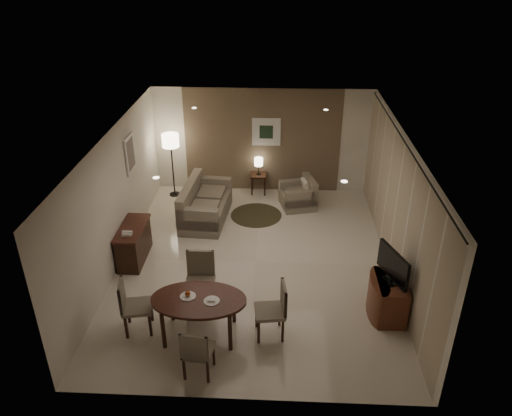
# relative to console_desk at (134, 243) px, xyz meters

# --- Properties ---
(room_shell) EXTENTS (5.50, 7.00, 2.70)m
(room_shell) POSITION_rel_console_desk_xyz_m (2.49, 0.40, 0.98)
(room_shell) COLOR beige
(room_shell) RESTS_ON ground
(taupe_accent) EXTENTS (3.96, 0.03, 2.70)m
(taupe_accent) POSITION_rel_console_desk_xyz_m (2.49, 3.48, 0.98)
(taupe_accent) COLOR brown
(taupe_accent) RESTS_ON wall_back
(curtain_wall) EXTENTS (0.08, 6.70, 2.58)m
(curtain_wall) POSITION_rel_console_desk_xyz_m (5.17, 0.00, 0.95)
(curtain_wall) COLOR beige
(curtain_wall) RESTS_ON wall_right
(curtain_rod) EXTENTS (0.03, 6.80, 0.03)m
(curtain_rod) POSITION_rel_console_desk_xyz_m (5.17, 0.00, 2.27)
(curtain_rod) COLOR black
(curtain_rod) RESTS_ON wall_right
(art_back_frame) EXTENTS (0.72, 0.03, 0.72)m
(art_back_frame) POSITION_rel_console_desk_xyz_m (2.59, 3.46, 1.23)
(art_back_frame) COLOR silver
(art_back_frame) RESTS_ON wall_back
(art_back_canvas) EXTENTS (0.34, 0.01, 0.34)m
(art_back_canvas) POSITION_rel_console_desk_xyz_m (2.59, 3.44, 1.23)
(art_back_canvas) COLOR #1A301C
(art_back_canvas) RESTS_ON wall_back
(art_left_frame) EXTENTS (0.03, 0.60, 0.80)m
(art_left_frame) POSITION_rel_console_desk_xyz_m (-0.23, 1.20, 1.48)
(art_left_frame) COLOR silver
(art_left_frame) RESTS_ON wall_left
(art_left_canvas) EXTENTS (0.01, 0.46, 0.64)m
(art_left_canvas) POSITION_rel_console_desk_xyz_m (-0.21, 1.20, 1.48)
(art_left_canvas) COLOR gray
(art_left_canvas) RESTS_ON wall_left
(downlight_nl) EXTENTS (0.10, 0.10, 0.01)m
(downlight_nl) POSITION_rel_console_desk_xyz_m (1.09, -1.80, 2.31)
(downlight_nl) COLOR white
(downlight_nl) RESTS_ON ceiling
(downlight_nr) EXTENTS (0.10, 0.10, 0.01)m
(downlight_nr) POSITION_rel_console_desk_xyz_m (3.89, -1.80, 2.31)
(downlight_nr) COLOR white
(downlight_nr) RESTS_ON ceiling
(downlight_fl) EXTENTS (0.10, 0.10, 0.01)m
(downlight_fl) POSITION_rel_console_desk_xyz_m (1.09, 1.80, 2.31)
(downlight_fl) COLOR white
(downlight_fl) RESTS_ON ceiling
(downlight_fr) EXTENTS (0.10, 0.10, 0.01)m
(downlight_fr) POSITION_rel_console_desk_xyz_m (3.89, 1.80, 2.31)
(downlight_fr) COLOR white
(downlight_fr) RESTS_ON ceiling
(console_desk) EXTENTS (0.48, 1.20, 0.75)m
(console_desk) POSITION_rel_console_desk_xyz_m (0.00, 0.00, 0.00)
(console_desk) COLOR #4B2418
(console_desk) RESTS_ON floor
(telephone) EXTENTS (0.20, 0.14, 0.09)m
(telephone) POSITION_rel_console_desk_xyz_m (0.00, -0.30, 0.43)
(telephone) COLOR white
(telephone) RESTS_ON console_desk
(tv_cabinet) EXTENTS (0.48, 0.90, 0.70)m
(tv_cabinet) POSITION_rel_console_desk_xyz_m (4.89, -1.50, -0.03)
(tv_cabinet) COLOR brown
(tv_cabinet) RESTS_ON floor
(flat_tv) EXTENTS (0.36, 0.85, 0.60)m
(flat_tv) POSITION_rel_console_desk_xyz_m (4.87, -1.50, 0.65)
(flat_tv) COLOR black
(flat_tv) RESTS_ON tv_cabinet
(dining_table) EXTENTS (1.55, 0.97, 0.73)m
(dining_table) POSITION_rel_console_desk_xyz_m (1.68, -2.18, -0.01)
(dining_table) COLOR #4B2418
(dining_table) RESTS_ON floor
(chair_near) EXTENTS (0.48, 0.48, 0.90)m
(chair_near) POSITION_rel_console_desk_xyz_m (1.79, -3.01, 0.07)
(chair_near) COLOR gray
(chair_near) RESTS_ON floor
(chair_far) EXTENTS (0.52, 0.52, 1.06)m
(chair_far) POSITION_rel_console_desk_xyz_m (1.59, -1.50, 0.15)
(chair_far) COLOR gray
(chair_far) RESTS_ON floor
(chair_left) EXTENTS (0.55, 0.55, 0.97)m
(chair_left) POSITION_rel_console_desk_xyz_m (0.64, -2.11, 0.11)
(chair_left) COLOR gray
(chair_left) RESTS_ON floor
(chair_right) EXTENTS (0.53, 0.53, 0.98)m
(chair_right) POSITION_rel_console_desk_xyz_m (2.83, -2.12, 0.11)
(chair_right) COLOR gray
(chair_right) RESTS_ON floor
(plate_a) EXTENTS (0.26, 0.26, 0.02)m
(plate_a) POSITION_rel_console_desk_xyz_m (1.50, -2.13, 0.36)
(plate_a) COLOR white
(plate_a) RESTS_ON dining_table
(plate_b) EXTENTS (0.26, 0.26, 0.02)m
(plate_b) POSITION_rel_console_desk_xyz_m (1.90, -2.23, 0.36)
(plate_b) COLOR white
(plate_b) RESTS_ON dining_table
(fruit_apple) EXTENTS (0.09, 0.09, 0.09)m
(fruit_apple) POSITION_rel_console_desk_xyz_m (1.50, -2.13, 0.41)
(fruit_apple) COLOR #A84113
(fruit_apple) RESTS_ON plate_a
(napkin) EXTENTS (0.12, 0.08, 0.03)m
(napkin) POSITION_rel_console_desk_xyz_m (1.90, -2.23, 0.38)
(napkin) COLOR white
(napkin) RESTS_ON plate_b
(round_rug) EXTENTS (1.22, 1.22, 0.01)m
(round_rug) POSITION_rel_console_desk_xyz_m (2.41, 2.00, -0.37)
(round_rug) COLOR #413C24
(round_rug) RESTS_ON floor
(sofa) EXTENTS (1.94, 1.07, 0.88)m
(sofa) POSITION_rel_console_desk_xyz_m (1.23, 1.79, 0.07)
(sofa) COLOR gray
(sofa) RESTS_ON floor
(armchair) EXTENTS (0.96, 0.99, 0.73)m
(armchair) POSITION_rel_console_desk_xyz_m (3.40, 2.52, -0.01)
(armchair) COLOR gray
(armchair) RESTS_ON floor
(side_table) EXTENTS (0.41, 0.41, 0.52)m
(side_table) POSITION_rel_console_desk_xyz_m (2.41, 3.25, -0.11)
(side_table) COLOR #311A10
(side_table) RESTS_ON floor
(table_lamp) EXTENTS (0.22, 0.22, 0.50)m
(table_lamp) POSITION_rel_console_desk_xyz_m (2.41, 3.25, 0.40)
(table_lamp) COLOR #FFEAC1
(table_lamp) RESTS_ON side_table
(floor_lamp) EXTENTS (0.42, 0.42, 1.65)m
(floor_lamp) POSITION_rel_console_desk_xyz_m (0.24, 3.01, 0.45)
(floor_lamp) COLOR #FFE5B7
(floor_lamp) RESTS_ON floor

